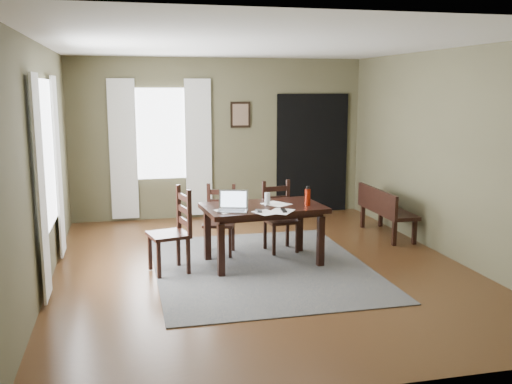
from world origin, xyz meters
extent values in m
cube|color=#492C16|center=(0.00, 0.00, -0.01)|extent=(5.00, 6.00, 0.01)
cube|color=brown|center=(0.00, 3.00, 1.35)|extent=(5.00, 0.02, 2.70)
cube|color=brown|center=(0.00, -3.00, 1.35)|extent=(5.00, 0.02, 2.70)
cube|color=brown|center=(-2.50, 0.00, 1.35)|extent=(0.02, 6.00, 2.70)
cube|color=brown|center=(2.50, 0.00, 1.35)|extent=(0.02, 6.00, 2.70)
cube|color=white|center=(0.00, 0.00, 2.70)|extent=(5.00, 6.00, 0.02)
cube|color=#464646|center=(0.00, 0.00, 0.01)|extent=(2.60, 3.20, 0.01)
cube|color=black|center=(0.06, 0.16, 0.72)|extent=(1.55, 1.01, 0.06)
cube|color=black|center=(0.06, 0.16, 0.67)|extent=(1.38, 0.84, 0.05)
cube|color=black|center=(-0.55, -0.24, 0.33)|extent=(0.09, 0.09, 0.63)
cube|color=black|center=(-0.61, 0.45, 0.33)|extent=(0.09, 0.09, 0.63)
cube|color=black|center=(0.73, -0.13, 0.33)|extent=(0.09, 0.09, 0.63)
cube|color=black|center=(0.67, 0.56, 0.33)|extent=(0.09, 0.09, 0.63)
cube|color=black|center=(-1.13, 0.06, 0.47)|extent=(0.54, 0.54, 0.04)
cube|color=black|center=(-1.35, 0.19, 0.23)|extent=(0.05, 0.05, 0.44)
cube|color=black|center=(-1.00, 0.27, 0.23)|extent=(0.05, 0.05, 0.44)
cube|color=black|center=(-1.27, -0.16, 0.23)|extent=(0.05, 0.05, 0.44)
cube|color=black|center=(-0.92, -0.08, 0.23)|extent=(0.05, 0.05, 0.44)
cube|color=black|center=(-0.98, 0.29, 0.76)|extent=(0.06, 0.06, 0.55)
cube|color=black|center=(-0.89, -0.08, 0.76)|extent=(0.06, 0.06, 0.55)
cube|color=black|center=(-0.94, 0.10, 0.61)|extent=(0.10, 0.33, 0.07)
cube|color=black|center=(-0.94, 0.10, 0.76)|extent=(0.10, 0.33, 0.07)
cube|color=black|center=(-0.94, 0.10, 0.91)|extent=(0.10, 0.33, 0.07)
cube|color=black|center=(-0.41, 0.67, 0.42)|extent=(0.51, 0.51, 0.04)
cube|color=black|center=(-0.62, 0.57, 0.21)|extent=(0.05, 0.05, 0.39)
cube|color=black|center=(-0.52, 0.88, 0.21)|extent=(0.05, 0.05, 0.39)
cube|color=black|center=(-0.31, 0.47, 0.21)|extent=(0.05, 0.05, 0.39)
cube|color=black|center=(-0.21, 0.77, 0.21)|extent=(0.05, 0.05, 0.39)
cube|color=black|center=(-0.52, 0.90, 0.68)|extent=(0.05, 0.05, 0.50)
cube|color=black|center=(-0.19, 0.79, 0.68)|extent=(0.05, 0.05, 0.50)
cube|color=black|center=(-0.36, 0.84, 0.55)|extent=(0.29, 0.12, 0.07)
cube|color=black|center=(-0.36, 0.84, 0.68)|extent=(0.29, 0.12, 0.07)
cube|color=black|center=(-0.36, 0.84, 0.82)|extent=(0.29, 0.12, 0.07)
cube|color=black|center=(0.42, 0.62, 0.43)|extent=(0.46, 0.46, 0.04)
cube|color=black|center=(0.28, 0.43, 0.21)|extent=(0.04, 0.04, 0.40)
cube|color=black|center=(0.24, 0.77, 0.21)|extent=(0.04, 0.04, 0.40)
cube|color=black|center=(0.61, 0.47, 0.21)|extent=(0.04, 0.04, 0.40)
cube|color=black|center=(0.57, 0.80, 0.21)|extent=(0.04, 0.04, 0.40)
cube|color=black|center=(0.22, 0.78, 0.70)|extent=(0.05, 0.05, 0.51)
cube|color=black|center=(0.58, 0.82, 0.70)|extent=(0.05, 0.05, 0.51)
cube|color=black|center=(0.40, 0.80, 0.56)|extent=(0.31, 0.06, 0.07)
cube|color=black|center=(0.40, 0.80, 0.70)|extent=(0.31, 0.06, 0.07)
cube|color=black|center=(0.40, 0.80, 0.84)|extent=(0.31, 0.06, 0.07)
cube|color=black|center=(2.22, 1.09, 0.38)|extent=(0.41, 1.28, 0.05)
cube|color=black|center=(2.38, 0.54, 0.18)|extent=(0.05, 0.05, 0.36)
cube|color=black|center=(2.06, 0.54, 0.18)|extent=(0.05, 0.05, 0.36)
cube|color=black|center=(2.38, 1.64, 0.18)|extent=(0.05, 0.05, 0.36)
cube|color=black|center=(2.06, 1.64, 0.18)|extent=(0.05, 0.05, 0.36)
cube|color=black|center=(2.04, 1.09, 0.57)|extent=(0.05, 1.28, 0.31)
cube|color=#B7B7BC|center=(-0.38, -0.09, 0.76)|extent=(0.41, 0.33, 0.02)
cube|color=#B7B7BC|center=(-0.34, 0.03, 0.88)|extent=(0.35, 0.16, 0.23)
cube|color=silver|center=(-0.34, 0.02, 0.88)|extent=(0.31, 0.13, 0.19)
cube|color=#3F3F42|center=(-0.38, -0.10, 0.77)|extent=(0.33, 0.22, 0.00)
cube|color=#3F3F42|center=(-0.09, -0.21, 0.76)|extent=(0.07, 0.10, 0.03)
cube|color=black|center=(0.22, -0.22, 0.76)|extent=(0.07, 0.19, 0.02)
cylinder|color=silver|center=(0.12, 0.20, 0.83)|extent=(0.09, 0.09, 0.15)
cylinder|color=#A6210C|center=(0.60, 0.04, 0.86)|extent=(0.09, 0.09, 0.21)
cylinder|color=black|center=(0.60, 0.04, 0.98)|extent=(0.05, 0.05, 0.03)
cube|color=white|center=(-0.45, -0.06, 0.75)|extent=(0.28, 0.32, 0.00)
cube|color=white|center=(0.18, -0.22, 0.75)|extent=(0.40, 0.42, 0.00)
cube|color=white|center=(0.24, 0.22, 0.75)|extent=(0.40, 0.42, 0.00)
cube|color=white|center=(-0.01, -0.24, 0.75)|extent=(0.31, 0.35, 0.00)
cube|color=white|center=(-2.47, 0.20, 1.45)|extent=(0.01, 1.30, 1.70)
cube|color=white|center=(-1.00, 2.97, 1.45)|extent=(1.00, 0.01, 1.50)
cube|color=silver|center=(-2.44, -0.62, 1.20)|extent=(0.03, 0.48, 2.30)
cube|color=silver|center=(-2.44, 1.02, 1.20)|extent=(0.03, 0.48, 2.30)
cube|color=silver|center=(-1.62, 2.94, 1.20)|extent=(0.44, 0.03, 2.30)
cube|color=silver|center=(-0.38, 2.94, 1.20)|extent=(0.44, 0.03, 2.30)
cube|color=black|center=(0.35, 2.97, 1.75)|extent=(0.34, 0.03, 0.44)
cube|color=brown|center=(0.35, 2.96, 1.75)|extent=(0.27, 0.01, 0.36)
cube|color=black|center=(1.65, 2.97, 1.05)|extent=(1.30, 0.03, 2.10)
camera|label=1|loc=(-1.62, -6.61, 2.20)|focal=40.00mm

